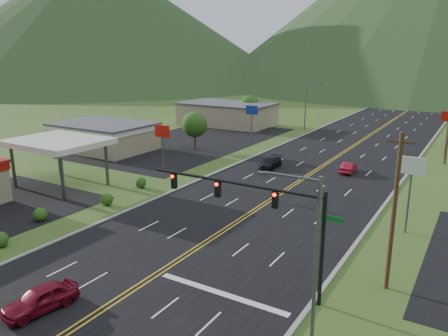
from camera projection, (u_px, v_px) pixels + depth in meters
The scene contains 16 objects.
traffic_signal at pixel (260, 207), 26.41m from camera, with size 13.10×0.43×7.00m.
streetlight_east at pixel (310, 252), 20.79m from camera, with size 3.28×0.25×9.00m.
streetlight_west at pixel (307, 103), 81.84m from camera, with size 3.28×0.25×9.00m.
gas_canopy at pixel (58, 143), 47.41m from camera, with size 10.00×8.00×5.30m.
building_west_mid at pixel (104, 135), 66.31m from camera, with size 14.40×10.40×4.10m.
building_west_far at pixel (227, 114), 89.11m from camera, with size 18.40×11.40×4.50m.
pole_sign_west_a at pixel (162, 137), 49.97m from camera, with size 2.00×0.18×6.40m.
pole_sign_west_b at pixel (252, 114), 68.16m from camera, with size 2.00×0.18×6.40m.
pole_sign_east_a at pixel (412, 174), 34.80m from camera, with size 2.00×0.18×6.40m.
tree_west_a at pixel (195, 125), 65.67m from camera, with size 3.84×3.84×5.82m.
tree_west_b at pixel (249, 105), 90.49m from camera, with size 3.84×3.84×5.82m.
utility_pole_a at pixel (394, 212), 26.26m from camera, with size 1.60×0.28×10.00m.
mountain_nw at pixel (97, 19), 208.85m from camera, with size 190.00×190.00×60.00m, color #1D3A1A.
car_red_near at pixel (40, 299), 24.96m from camera, with size 1.73×4.29×1.46m, color maroon.
car_dark_mid at pixel (270, 163), 55.92m from camera, with size 1.85×4.55×1.32m, color black.
car_red_far at pixel (349, 168), 53.80m from camera, with size 1.36×3.91×1.29m, color maroon.
Camera 1 is at (17.54, -8.44, 14.42)m, focal length 35.00 mm.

